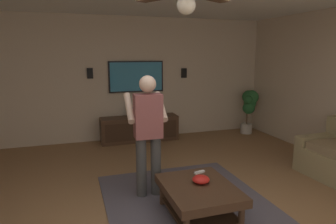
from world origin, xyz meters
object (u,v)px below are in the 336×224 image
(vase_round, at_px, (133,112))
(wall_speaker_right, at_px, (90,73))
(coffee_table, at_px, (199,194))
(tv, at_px, (136,77))
(person_standing, at_px, (148,129))
(bowl, at_px, (201,179))
(wall_speaker_left, at_px, (184,73))
(potted_plant_tall, at_px, (249,104))
(remote_white, at_px, (199,172))
(media_console, at_px, (140,129))

(vase_round, distance_m, wall_speaker_right, 1.23)
(coffee_table, height_order, tv, tv)
(tv, distance_m, vase_round, 0.81)
(coffee_table, distance_m, wall_speaker_right, 3.93)
(wall_speaker_right, bearing_deg, person_standing, -169.51)
(tv, xyz_separation_m, bowl, (-3.55, -0.00, -0.97))
(coffee_table, distance_m, person_standing, 1.07)
(tv, xyz_separation_m, person_standing, (-2.85, 0.47, -0.48))
(tv, distance_m, wall_speaker_left, 1.14)
(potted_plant_tall, distance_m, bowl, 4.12)
(remote_white, relative_size, wall_speaker_left, 0.68)
(person_standing, height_order, wall_speaker_right, person_standing)
(person_standing, bearing_deg, wall_speaker_right, 13.03)
(coffee_table, xyz_separation_m, media_console, (3.36, -0.05, -0.02))
(media_console, height_order, remote_white, media_console)
(coffee_table, relative_size, vase_round, 4.55)
(tv, distance_m, bowl, 3.68)
(tv, xyz_separation_m, vase_round, (-0.26, 0.14, -0.75))
(person_standing, distance_m, wall_speaker_left, 3.33)
(tv, xyz_separation_m, wall_speaker_right, (0.01, 1.00, 0.09))
(media_console, xyz_separation_m, wall_speaker_left, (0.25, -1.14, 1.19))
(coffee_table, bearing_deg, potted_plant_tall, -40.48)
(bowl, distance_m, remote_white, 0.31)
(coffee_table, height_order, potted_plant_tall, potted_plant_tall)
(potted_plant_tall, distance_m, remote_white, 3.83)
(vase_round, xyz_separation_m, wall_speaker_right, (0.27, 0.86, 0.84))
(media_console, xyz_separation_m, potted_plant_tall, (-0.18, -2.67, 0.44))
(bowl, distance_m, wall_speaker_left, 3.88)
(media_console, height_order, tv, tv)
(vase_round, bearing_deg, wall_speaker_right, 72.24)
(person_standing, relative_size, wall_speaker_left, 7.45)
(coffee_table, height_order, vase_round, vase_round)
(remote_white, relative_size, wall_speaker_right, 0.68)
(tv, bearing_deg, wall_speaker_right, -90.76)
(coffee_table, bearing_deg, vase_round, 1.54)
(coffee_table, bearing_deg, media_console, -0.83)
(coffee_table, distance_m, potted_plant_tall, 4.20)
(person_standing, xyz_separation_m, bowl, (-0.70, -0.47, -0.49))
(coffee_table, xyz_separation_m, tv, (3.60, -0.05, 1.12))
(tv, bearing_deg, vase_round, -27.97)
(bowl, bearing_deg, tv, 0.01)
(wall_speaker_left, bearing_deg, bowl, 162.24)
(coffee_table, height_order, person_standing, person_standing)
(potted_plant_tall, xyz_separation_m, vase_round, (0.16, 2.81, -0.06))
(bowl, bearing_deg, potted_plant_tall, -40.46)
(person_standing, height_order, remote_white, person_standing)
(tv, relative_size, bowl, 5.99)
(coffee_table, relative_size, wall_speaker_left, 4.55)
(bowl, relative_size, remote_white, 1.36)
(tv, relative_size, wall_speaker_right, 5.57)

